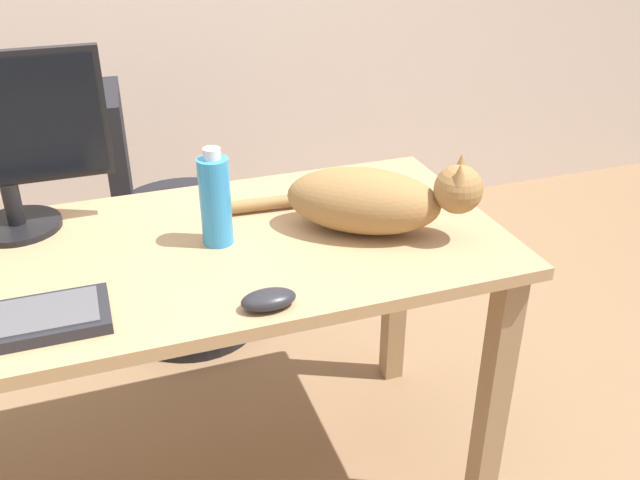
% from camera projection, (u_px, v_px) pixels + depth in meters
% --- Properties ---
extents(desk, '(1.56, 0.69, 0.75)m').
position_uv_depth(desk, '(168.00, 293.00, 1.59)').
color(desk, tan).
rests_on(desk, ground_plane).
extents(office_chair, '(0.48, 0.48, 0.90)m').
position_uv_depth(office_chair, '(170.00, 234.00, 2.40)').
color(office_chair, black).
rests_on(office_chair, ground_plane).
extents(cat, '(0.52, 0.37, 0.20)m').
position_uv_depth(cat, '(373.00, 199.00, 1.60)').
color(cat, olive).
rests_on(cat, desk).
extents(computer_mouse, '(0.11, 0.06, 0.04)m').
position_uv_depth(computer_mouse, '(269.00, 299.00, 1.34)').
color(computer_mouse, '#232328').
rests_on(computer_mouse, desk).
extents(water_bottle, '(0.07, 0.07, 0.23)m').
position_uv_depth(water_bottle, '(215.00, 200.00, 1.54)').
color(water_bottle, '#2D8CD1').
rests_on(water_bottle, desk).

